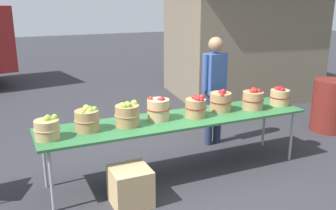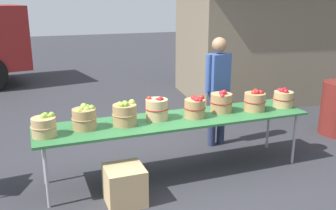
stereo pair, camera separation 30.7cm
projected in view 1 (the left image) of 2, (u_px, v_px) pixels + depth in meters
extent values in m
plane|color=#2D2D33|center=(177.00, 172.00, 4.97)|extent=(40.00, 40.00, 0.00)
cube|color=#2D6B38|center=(178.00, 120.00, 4.77)|extent=(3.50, 0.76, 0.03)
cylinder|color=#99999E|center=(51.00, 181.00, 3.96)|extent=(0.04, 0.04, 0.72)
cylinder|color=#99999E|center=(291.00, 136.00, 5.26)|extent=(0.04, 0.04, 0.72)
cylinder|color=#99999E|center=(44.00, 160.00, 4.49)|extent=(0.04, 0.04, 0.72)
cylinder|color=#99999E|center=(264.00, 123.00, 5.78)|extent=(0.04, 0.04, 0.72)
cylinder|color=tan|center=(47.00, 130.00, 4.04)|extent=(0.27, 0.27, 0.21)
torus|color=tan|center=(47.00, 129.00, 4.04)|extent=(0.29, 0.29, 0.01)
sphere|color=#7AA833|center=(51.00, 120.00, 4.05)|extent=(0.07, 0.07, 0.07)
sphere|color=#8CB738|center=(47.00, 119.00, 4.02)|extent=(0.08, 0.08, 0.08)
sphere|color=#8CB738|center=(55.00, 117.00, 4.06)|extent=(0.07, 0.07, 0.07)
sphere|color=#9EC647|center=(48.00, 118.00, 4.10)|extent=(0.07, 0.07, 0.07)
sphere|color=#9EC647|center=(48.00, 119.00, 4.02)|extent=(0.06, 0.06, 0.06)
cylinder|color=#A87F51|center=(87.00, 121.00, 4.30)|extent=(0.28, 0.28, 0.24)
torus|color=#A87F51|center=(87.00, 120.00, 4.30)|extent=(0.30, 0.30, 0.01)
sphere|color=#9EC647|center=(89.00, 111.00, 4.25)|extent=(0.07, 0.07, 0.07)
sphere|color=#9EC647|center=(88.00, 110.00, 4.27)|extent=(0.08, 0.08, 0.08)
sphere|color=#7AA833|center=(90.00, 109.00, 4.36)|extent=(0.07, 0.07, 0.07)
sphere|color=#7AA833|center=(94.00, 109.00, 4.30)|extent=(0.07, 0.07, 0.07)
sphere|color=#8CB738|center=(86.00, 108.00, 4.30)|extent=(0.08, 0.08, 0.08)
sphere|color=#9EC647|center=(86.00, 109.00, 4.26)|extent=(0.07, 0.07, 0.07)
sphere|color=#8CB738|center=(82.00, 114.00, 4.18)|extent=(0.08, 0.08, 0.08)
cylinder|color=#A87F51|center=(127.00, 116.00, 4.47)|extent=(0.29, 0.29, 0.25)
torus|color=#A87F51|center=(127.00, 115.00, 4.46)|extent=(0.31, 0.31, 0.01)
sphere|color=#7AA833|center=(124.00, 106.00, 4.36)|extent=(0.07, 0.07, 0.07)
sphere|color=#7AA833|center=(128.00, 106.00, 4.43)|extent=(0.08, 0.08, 0.08)
sphere|color=#8CB738|center=(127.00, 104.00, 4.45)|extent=(0.07, 0.07, 0.07)
sphere|color=#9EC647|center=(134.00, 103.00, 4.50)|extent=(0.08, 0.08, 0.08)
sphere|color=#9EC647|center=(122.00, 105.00, 4.39)|extent=(0.07, 0.07, 0.07)
sphere|color=#7AA833|center=(129.00, 105.00, 4.37)|extent=(0.07, 0.07, 0.07)
cylinder|color=tan|center=(158.00, 109.00, 4.69)|extent=(0.28, 0.28, 0.26)
torus|color=maroon|center=(158.00, 108.00, 4.69)|extent=(0.30, 0.30, 0.01)
sphere|color=maroon|center=(162.00, 100.00, 4.62)|extent=(0.07, 0.07, 0.07)
sphere|color=maroon|center=(162.00, 100.00, 4.66)|extent=(0.08, 0.08, 0.08)
sphere|color=maroon|center=(159.00, 100.00, 4.66)|extent=(0.06, 0.06, 0.06)
sphere|color=#B22319|center=(150.00, 99.00, 4.67)|extent=(0.07, 0.07, 0.07)
cylinder|color=#A87F51|center=(196.00, 108.00, 4.81)|extent=(0.27, 0.27, 0.23)
torus|color=maroon|center=(196.00, 107.00, 4.80)|extent=(0.29, 0.29, 0.01)
sphere|color=#B22319|center=(197.00, 99.00, 4.75)|extent=(0.07, 0.07, 0.07)
sphere|color=#B22319|center=(202.00, 97.00, 4.82)|extent=(0.08, 0.08, 0.08)
sphere|color=maroon|center=(194.00, 98.00, 4.83)|extent=(0.07, 0.07, 0.07)
sphere|color=maroon|center=(201.00, 100.00, 4.71)|extent=(0.07, 0.07, 0.07)
sphere|color=maroon|center=(195.00, 99.00, 4.79)|extent=(0.07, 0.07, 0.07)
sphere|color=maroon|center=(196.00, 98.00, 4.78)|extent=(0.07, 0.07, 0.07)
sphere|color=maroon|center=(199.00, 99.00, 4.71)|extent=(0.08, 0.08, 0.08)
cylinder|color=#A87F51|center=(221.00, 102.00, 5.06)|extent=(0.29, 0.29, 0.25)
torus|color=maroon|center=(221.00, 101.00, 5.06)|extent=(0.31, 0.31, 0.01)
sphere|color=maroon|center=(223.00, 92.00, 5.04)|extent=(0.06, 0.06, 0.06)
sphere|color=maroon|center=(222.00, 95.00, 4.92)|extent=(0.07, 0.07, 0.07)
sphere|color=#B22319|center=(222.00, 95.00, 5.01)|extent=(0.07, 0.07, 0.07)
sphere|color=maroon|center=(223.00, 92.00, 5.00)|extent=(0.07, 0.07, 0.07)
sphere|color=maroon|center=(221.00, 92.00, 5.03)|extent=(0.07, 0.07, 0.07)
cylinder|color=#A87F51|center=(253.00, 100.00, 5.15)|extent=(0.28, 0.28, 0.24)
torus|color=maroon|center=(253.00, 99.00, 5.14)|extent=(0.30, 0.30, 0.01)
sphere|color=#B22319|center=(253.00, 90.00, 5.14)|extent=(0.08, 0.08, 0.08)
sphere|color=#B22319|center=(259.00, 91.00, 5.09)|extent=(0.07, 0.07, 0.07)
sphere|color=#B22319|center=(259.00, 91.00, 5.11)|extent=(0.07, 0.07, 0.07)
sphere|color=#B22319|center=(252.00, 92.00, 5.08)|extent=(0.08, 0.08, 0.08)
sphere|color=maroon|center=(256.00, 91.00, 5.08)|extent=(0.07, 0.07, 0.07)
sphere|color=maroon|center=(252.00, 91.00, 5.20)|extent=(0.07, 0.07, 0.07)
sphere|color=maroon|center=(256.00, 92.00, 5.12)|extent=(0.07, 0.07, 0.07)
cylinder|color=tan|center=(280.00, 97.00, 5.35)|extent=(0.27, 0.27, 0.22)
torus|color=maroon|center=(280.00, 97.00, 5.35)|extent=(0.29, 0.29, 0.01)
sphere|color=maroon|center=(276.00, 89.00, 5.41)|extent=(0.07, 0.07, 0.07)
sphere|color=maroon|center=(278.00, 89.00, 5.32)|extent=(0.08, 0.08, 0.08)
sphere|color=maroon|center=(281.00, 88.00, 5.37)|extent=(0.07, 0.07, 0.07)
sphere|color=maroon|center=(283.00, 90.00, 5.26)|extent=(0.07, 0.07, 0.07)
sphere|color=#B22319|center=(280.00, 90.00, 5.33)|extent=(0.08, 0.08, 0.08)
cylinder|color=#262D4C|center=(217.00, 118.00, 5.90)|extent=(0.12, 0.12, 0.82)
cylinder|color=#262D4C|center=(209.00, 120.00, 5.81)|extent=(0.12, 0.12, 0.82)
cube|color=#334C8C|center=(215.00, 74.00, 5.66)|extent=(0.33, 0.26, 0.61)
sphere|color=#936B4C|center=(216.00, 44.00, 5.54)|extent=(0.22, 0.22, 0.22)
cylinder|color=#334C8C|center=(224.00, 70.00, 5.74)|extent=(0.09, 0.09, 0.55)
cylinder|color=#334C8C|center=(205.00, 73.00, 5.56)|extent=(0.09, 0.09, 0.55)
cube|color=black|center=(2.00, 24.00, 9.83)|extent=(0.37, 1.74, 0.80)
cube|color=#726651|center=(241.00, 39.00, 8.68)|extent=(3.27, 2.75, 2.60)
cube|color=white|center=(281.00, 35.00, 7.63)|extent=(1.39, 0.21, 0.90)
cylinder|color=maroon|center=(331.00, 106.00, 6.43)|extent=(0.62, 0.62, 0.89)
cube|color=tan|center=(130.00, 186.00, 4.16)|extent=(0.43, 0.43, 0.43)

